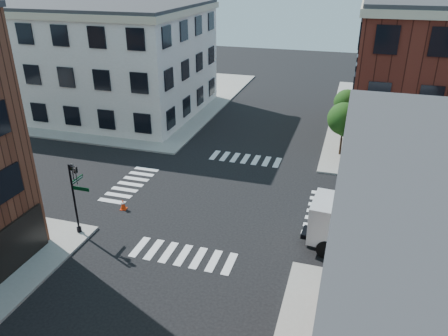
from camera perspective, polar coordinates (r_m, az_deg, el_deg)
name	(u,v)px	position (r m, az deg, el deg)	size (l,w,h in m)	color
ground	(220,197)	(30.56, -0.46, -3.87)	(120.00, 120.00, 0.00)	black
sidewalk_nw	(110,95)	(56.78, -14.69, 9.21)	(30.00, 30.00, 0.15)	gray
building_nw	(97,59)	(50.41, -16.29, 13.46)	(22.00, 16.00, 11.00)	silver
tree_near	(344,121)	(37.35, 15.45, 6.00)	(2.69, 2.69, 4.49)	black
tree_far	(347,104)	(43.18, 15.81, 8.08)	(2.43, 2.43, 4.07)	black
signal_pole	(75,191)	(26.74, -18.84, -2.88)	(1.29, 1.24, 4.60)	black
box_truck	(400,226)	(25.23, 22.03, -6.99)	(9.36, 3.43, 4.16)	white
traffic_cone	(123,204)	(29.76, -13.04, -4.66)	(0.47, 0.47, 0.74)	red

